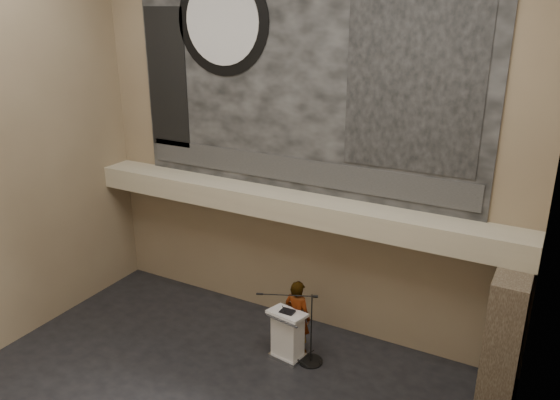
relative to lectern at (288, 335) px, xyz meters
The scene contains 17 objects.
wall_back 4.05m from the lectern, 110.81° to the left, with size 10.00×0.02×8.50m, color #78654C.
wall_right 6.25m from the lectern, 29.02° to the right, with size 0.02×8.00×8.50m, color #78654C.
soffit 2.73m from the lectern, 117.10° to the left, with size 10.00×0.80×0.50m, color tan.
sprinkler_left 3.24m from the lectern, 153.25° to the left, with size 0.04×0.04×0.06m, color #B2893D.
sprinkler_right 2.72m from the lectern, 40.14° to the left, with size 0.04×0.04×0.06m, color #B2893D.
banner 5.40m from the lectern, 111.18° to the left, with size 8.00×0.05×5.00m, color black.
banner_text_strip 3.48m from the lectern, 111.70° to the left, with size 7.76×0.02×0.55m, color #2C2C2C.
banner_clock_rim 6.76m from the lectern, 148.17° to the left, with size 2.30×2.30×0.02m, color black.
banner_clock_face 6.76m from the lectern, 148.51° to the left, with size 1.84×1.84×0.02m, color silver.
banner_building_print 5.75m from the lectern, 39.36° to the left, with size 2.60×0.02×3.60m, color black.
banner_brick_print 6.45m from the lectern, 159.60° to the left, with size 1.10×0.02×3.20m, color black.
stone_pier 4.20m from the lectern, ahead, with size 0.60×1.40×2.70m, color #3E3226.
lectern is the anchor object (origin of this frame).
binder 0.57m from the lectern, 84.90° to the right, with size 0.29×0.23×0.04m, color black.
papers 0.56m from the lectern, behind, with size 0.20×0.27×0.01m, color white.
speaker_person 0.42m from the lectern, 76.48° to the left, with size 0.61×0.40×1.68m, color silver.
mic_stand 0.57m from the lectern, ahead, with size 1.28×0.71×1.59m.
Camera 1 is at (5.10, -6.19, 7.06)m, focal length 35.00 mm.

